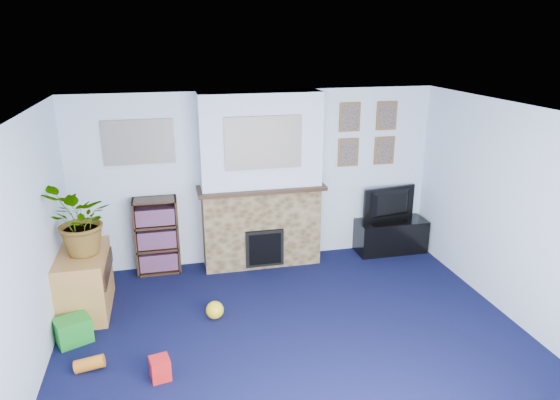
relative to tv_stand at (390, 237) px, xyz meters
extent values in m
cube|color=black|center=(-1.95, -2.03, -0.22)|extent=(5.00, 4.50, 0.01)
cube|color=white|center=(-1.95, -2.03, 2.17)|extent=(5.00, 4.50, 0.01)
cube|color=silver|center=(-1.95, 0.22, 0.97)|extent=(5.00, 0.04, 2.40)
cube|color=silver|center=(-1.95, -4.28, 0.97)|extent=(5.00, 0.04, 2.40)
cube|color=silver|center=(-4.45, -2.03, 0.97)|extent=(0.04, 4.50, 2.40)
cube|color=silver|center=(0.55, -2.03, 0.97)|extent=(0.04, 4.50, 2.40)
cube|color=brown|center=(-1.95, 0.02, 0.33)|extent=(1.60, 0.40, 1.10)
cube|color=brown|center=(-1.95, 0.02, 1.52)|extent=(1.60, 0.40, 1.30)
cube|color=brown|center=(-1.95, -0.01, 0.90)|extent=(1.72, 0.50, 0.05)
cube|color=brown|center=(-1.95, -0.19, 0.10)|extent=(0.52, 0.08, 0.52)
cube|color=brown|center=(-1.95, -0.23, 0.10)|extent=(0.44, 0.02, 0.44)
cube|color=gray|center=(-1.95, -0.19, 1.56)|extent=(1.00, 0.03, 0.68)
cube|color=gray|center=(-3.50, 0.21, 1.55)|extent=(0.90, 0.03, 0.58)
cube|color=brown|center=(-0.65, 0.20, 1.77)|extent=(0.30, 0.03, 0.40)
cube|color=brown|center=(-0.10, 0.20, 1.77)|extent=(0.30, 0.03, 0.40)
cube|color=brown|center=(-0.65, 0.20, 1.27)|extent=(0.30, 0.03, 0.40)
cube|color=brown|center=(-0.10, 0.20, 1.27)|extent=(0.30, 0.03, 0.40)
cube|color=black|center=(0.00, 0.00, 0.00)|extent=(1.03, 0.43, 0.49)
imported|color=black|center=(0.00, 0.02, 0.50)|extent=(0.85, 0.23, 0.49)
cube|color=black|center=(-3.37, 0.20, 0.30)|extent=(0.58, 0.02, 1.05)
cube|color=black|center=(-3.64, 0.07, 0.30)|extent=(0.03, 0.28, 1.05)
cube|color=black|center=(-3.09, 0.07, 0.30)|extent=(0.03, 0.28, 1.05)
cube|color=black|center=(-3.37, 0.07, -0.21)|extent=(0.56, 0.28, 0.03)
cube|color=black|center=(-3.37, 0.07, 0.12)|extent=(0.56, 0.28, 0.03)
cube|color=black|center=(-3.37, 0.07, 0.46)|extent=(0.56, 0.28, 0.03)
cube|color=black|center=(-3.37, 0.07, 0.81)|extent=(0.56, 0.28, 0.03)
cube|color=black|center=(-3.37, 0.06, -0.05)|extent=(0.50, 0.22, 0.24)
cube|color=black|center=(-3.37, 0.06, 0.28)|extent=(0.50, 0.22, 0.24)
cube|color=black|center=(-3.37, 0.06, 0.59)|extent=(0.50, 0.22, 0.22)
cube|color=#B27939|center=(-4.19, -0.77, 0.12)|extent=(0.52, 0.94, 0.73)
imported|color=#26661E|center=(-4.14, -0.82, 0.91)|extent=(0.71, 0.79, 0.80)
cube|color=gold|center=(-1.96, -0.03, 1.00)|extent=(0.09, 0.06, 0.13)
cylinder|color=#B2BFC6|center=(-1.63, -0.03, 1.01)|extent=(0.05, 0.05, 0.17)
sphere|color=gray|center=(-2.46, -0.03, 0.99)|extent=(0.12, 0.12, 0.12)
cylinder|color=red|center=(-1.18, -0.03, 0.99)|extent=(0.06, 0.06, 0.12)
cube|color=#198C26|center=(-4.25, -1.41, -0.08)|extent=(0.42, 0.39, 0.27)
sphere|color=yellow|center=(-2.75, -1.29, -0.13)|extent=(0.21, 0.21, 0.21)
cube|color=red|center=(-3.36, -2.23, -0.11)|extent=(0.21, 0.21, 0.22)
cylinder|color=orange|center=(-4.03, -1.95, -0.15)|extent=(0.29, 0.13, 0.17)
camera|label=1|loc=(-3.14, -6.33, 2.87)|focal=32.00mm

